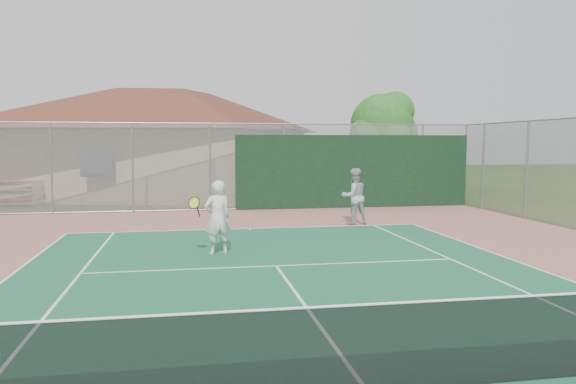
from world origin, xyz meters
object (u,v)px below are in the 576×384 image
(bleachers, at_px, (8,192))
(player_grey_back, at_px, (354,197))
(clubhouse, at_px, (166,133))
(tree, at_px, (384,128))
(player_white_front, at_px, (217,218))

(bleachers, distance_m, player_grey_back, 15.56)
(bleachers, bearing_deg, clubhouse, 34.79)
(clubhouse, distance_m, player_grey_back, 13.49)
(clubhouse, relative_size, tree, 3.17)
(bleachers, xyz_separation_m, tree, (17.66, 1.43, 2.93))
(bleachers, relative_size, player_grey_back, 1.64)
(tree, distance_m, player_grey_back, 11.00)
(player_white_front, distance_m, player_grey_back, 6.39)
(clubhouse, xyz_separation_m, player_white_front, (1.72, -15.91, -2.32))
(player_white_front, height_order, player_grey_back, player_grey_back)
(tree, bearing_deg, bleachers, -175.39)
(clubhouse, bearing_deg, bleachers, -137.11)
(tree, relative_size, player_white_front, 2.96)
(player_white_front, bearing_deg, tree, -139.97)
(bleachers, bearing_deg, player_white_front, -47.84)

